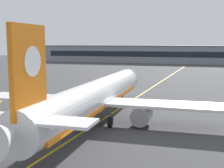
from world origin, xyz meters
name	(u,v)px	position (x,y,z in m)	size (l,w,h in m)	color
ground_plane	(59,159)	(0.00, 0.00, 0.00)	(400.00, 400.00, 0.00)	#3D3D3F
taxiway_centreline	(133,100)	(0.00, 30.00, 0.00)	(0.30, 180.00, 0.01)	yellow
airliner_foreground	(95,97)	(-1.25, 12.86, 3.37)	(32.08, 41.45, 11.65)	white
terminal_building	(197,55)	(8.86, 137.07, 4.54)	(165.37, 12.40, 9.06)	gray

